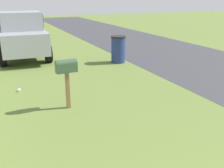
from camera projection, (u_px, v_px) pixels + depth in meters
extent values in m
cube|color=brown|center=(68.00, 90.00, 6.54)|extent=(0.09, 0.09, 0.95)
cube|color=#334C33|center=(66.00, 68.00, 6.36)|extent=(0.23, 0.53, 0.22)
cylinder|color=#334C33|center=(66.00, 64.00, 6.32)|extent=(0.23, 0.53, 0.20)
cube|color=red|center=(65.00, 64.00, 6.43)|extent=(0.02, 0.04, 0.18)
cube|color=#93999E|center=(22.00, 38.00, 12.17)|extent=(5.12, 1.97, 0.90)
cube|color=#93999E|center=(21.00, 21.00, 11.37)|extent=(1.77, 1.73, 0.76)
cube|color=black|center=(21.00, 21.00, 11.37)|extent=(1.72, 1.77, 0.53)
cube|color=#93999E|center=(36.00, 24.00, 13.29)|extent=(2.64, 0.15, 0.12)
cube|color=#93999E|center=(1.00, 25.00, 12.68)|extent=(2.64, 0.15, 0.12)
cylinder|color=black|center=(48.00, 54.00, 11.19)|extent=(0.77, 0.28, 0.76)
cylinder|color=black|center=(3.00, 57.00, 10.53)|extent=(0.77, 0.28, 0.76)
cylinder|color=black|center=(38.00, 42.00, 14.12)|extent=(0.77, 0.28, 0.76)
cylinder|color=black|center=(2.00, 44.00, 13.47)|extent=(0.77, 0.28, 0.76)
cylinder|color=navy|center=(118.00, 50.00, 11.11)|extent=(0.60, 0.60, 1.06)
cylinder|color=black|center=(118.00, 37.00, 10.93)|extent=(0.63, 0.63, 0.08)
cylinder|color=white|center=(19.00, 90.00, 7.82)|extent=(0.11, 0.10, 0.08)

